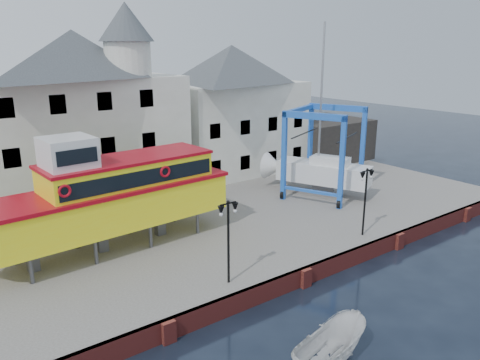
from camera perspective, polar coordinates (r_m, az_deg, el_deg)
ground at (r=25.27m, az=7.87°, el=-12.70°), size 140.00×140.00×0.00m
hardstanding at (r=33.03m, az=-5.56°, el=-4.60°), size 44.00×22.00×1.00m
quay_wall at (r=25.10m, az=7.74°, el=-11.61°), size 44.00×0.47×1.00m
building_white_main at (r=36.02m, az=-18.80°, el=7.60°), size 14.00×8.30×14.00m
building_white_right at (r=42.92m, az=-0.99°, el=8.65°), size 12.00×8.00×11.20m
shed_dark at (r=48.54m, az=10.10°, el=4.96°), size 8.00×7.00×4.00m
lamp_post_left at (r=21.99m, az=-1.45°, el=-5.04°), size 1.12×0.32×4.20m
lamp_post_right at (r=28.63m, az=15.13°, el=-0.59°), size 1.12×0.32×4.20m
tour_boat at (r=26.58m, az=-16.82°, el=-2.08°), size 15.47×4.63×6.65m
travel_lift at (r=36.66m, az=9.05°, el=1.68°), size 7.32×8.60×12.78m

